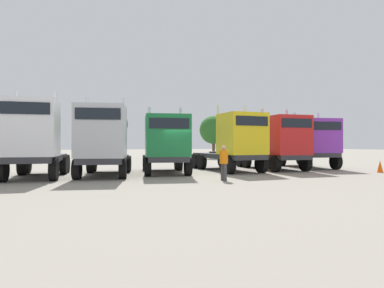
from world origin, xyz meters
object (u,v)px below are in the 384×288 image
semi_truck_white (34,139)px  semi_truck_purple (312,143)px  visitor_in_hivis (224,160)px  semi_truck_yellow (236,142)px  traffic_cone_mid (380,167)px  semi_truck_silver (103,140)px  semi_truck_green (166,144)px  semi_truck_red (280,143)px

semi_truck_white → semi_truck_purple: 18.16m
semi_truck_purple → visitor_in_hivis: 10.94m
semi_truck_white → semi_truck_yellow: 11.47m
semi_truck_yellow → traffic_cone_mid: 8.92m
semi_truck_silver → semi_truck_green: (3.64, 0.28, -0.16)m
semi_truck_silver → semi_truck_red: (11.56, -0.21, -0.08)m
semi_truck_red → semi_truck_purple: 3.32m
semi_truck_red → visitor_in_hivis: semi_truck_red is taller
visitor_in_hivis → semi_truck_green: bearing=108.4°
semi_truck_silver → semi_truck_red: semi_truck_silver is taller
semi_truck_green → visitor_in_hivis: bearing=31.1°
semi_truck_silver → semi_truck_yellow: bearing=106.2°
semi_truck_red → visitor_in_hivis: (-6.66, -3.96, -0.89)m
semi_truck_purple → visitor_in_hivis: (-9.94, -4.49, -0.89)m
semi_truck_silver → semi_truck_purple: (14.84, 0.32, -0.08)m
visitor_in_hivis → traffic_cone_mid: size_ratio=2.26×
semi_truck_silver → visitor_in_hivis: bearing=66.6°
semi_truck_purple → traffic_cone_mid: semi_truck_purple is taller
semi_truck_white → visitor_in_hivis: 9.45m
semi_truck_white → semi_truck_yellow: bearing=98.3°
semi_truck_red → traffic_cone_mid: semi_truck_red is taller
semi_truck_white → traffic_cone_mid: bearing=87.3°
visitor_in_hivis → traffic_cone_mid: 11.02m
semi_truck_yellow → semi_truck_purple: 6.72m
semi_truck_yellow → traffic_cone_mid: (7.77, -4.11, -1.49)m
semi_truck_white → semi_truck_yellow: size_ratio=0.96×
traffic_cone_mid → semi_truck_silver: bearing=165.2°
semi_truck_yellow → visitor_in_hivis: bearing=-35.2°
traffic_cone_mid → semi_truck_purple: bearing=103.2°
semi_truck_green → semi_truck_yellow: (4.50, -0.39, 0.08)m
semi_truck_red → traffic_cone_mid: size_ratio=9.01×
traffic_cone_mid → visitor_in_hivis: bearing=179.8°
semi_truck_green → visitor_in_hivis: 4.70m
semi_truck_silver → semi_truck_yellow: size_ratio=1.02×
semi_truck_yellow → semi_truck_red: size_ratio=0.99×
semi_truck_silver → semi_truck_red: bearing=105.9°
semi_truck_red → visitor_in_hivis: 7.80m
semi_truck_purple → semi_truck_silver: bearing=-72.7°
semi_truck_silver → semi_truck_green: size_ratio=1.04×
semi_truck_purple → traffic_cone_mid: size_ratio=9.18×
semi_truck_white → traffic_cone_mid: semi_truck_white is taller
semi_truck_white → semi_truck_silver: 3.34m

